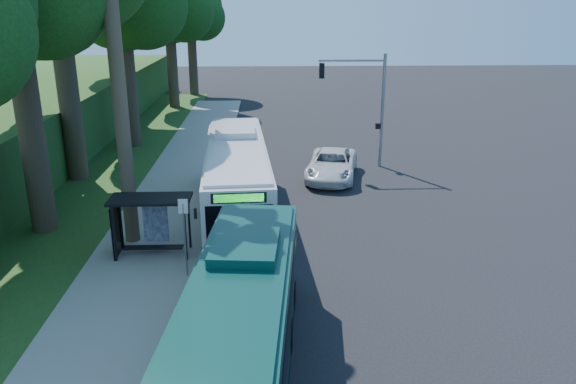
{
  "coord_description": "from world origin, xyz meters",
  "views": [
    {
      "loc": [
        -2.34,
        -24.13,
        9.86
      ],
      "look_at": [
        -1.37,
        1.0,
        1.37
      ],
      "focal_mm": 35.0,
      "sensor_mm": 36.0,
      "label": 1
    }
  ],
  "objects_px": {
    "white_bus": "(237,178)",
    "teal_bus": "(238,337)",
    "bus_shelter": "(146,214)",
    "pickup": "(332,165)"
  },
  "relations": [
    {
      "from": "bus_shelter",
      "to": "teal_bus",
      "type": "height_order",
      "value": "teal_bus"
    },
    {
      "from": "pickup",
      "to": "teal_bus",
      "type": "bearing_deg",
      "value": -91.77
    },
    {
      "from": "white_bus",
      "to": "pickup",
      "type": "relative_size",
      "value": 2.26
    },
    {
      "from": "teal_bus",
      "to": "pickup",
      "type": "distance_m",
      "value": 19.82
    },
    {
      "from": "white_bus",
      "to": "teal_bus",
      "type": "bearing_deg",
      "value": -90.78
    },
    {
      "from": "teal_bus",
      "to": "pickup",
      "type": "height_order",
      "value": "teal_bus"
    },
    {
      "from": "white_bus",
      "to": "teal_bus",
      "type": "distance_m",
      "value": 13.28
    },
    {
      "from": "teal_bus",
      "to": "bus_shelter",
      "type": "bearing_deg",
      "value": 119.98
    },
    {
      "from": "white_bus",
      "to": "teal_bus",
      "type": "relative_size",
      "value": 1.09
    },
    {
      "from": "white_bus",
      "to": "pickup",
      "type": "bearing_deg",
      "value": 44.97
    }
  ]
}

